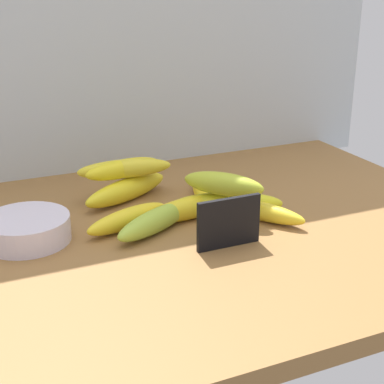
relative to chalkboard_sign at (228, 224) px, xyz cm
name	(u,v)px	position (x,y,z in cm)	size (l,w,h in cm)	color
counter_top	(185,238)	(-3.96, 8.61, -5.36)	(110.00, 76.00, 3.00)	olive
back_wall	(111,21)	(-3.96, 47.61, 28.14)	(130.00, 2.00, 70.00)	silver
chalkboard_sign	(228,224)	(0.00, 0.00, 0.00)	(11.00, 1.80, 8.40)	black
fruit_bowl	(27,229)	(-29.52, 15.30, -1.73)	(14.35, 14.35, 4.25)	silver
banana_0	(128,218)	(-12.66, 13.44, -2.06)	(16.92, 3.60, 3.60)	yellow
banana_1	(228,204)	(5.75, 11.41, -1.66)	(20.26, 4.40, 4.40)	yellow
banana_2	(192,207)	(-0.73, 12.92, -1.80)	(18.57, 4.11, 4.11)	yellow
banana_3	(261,211)	(10.29, 7.24, -2.16)	(17.34, 3.39, 3.39)	yellow
banana_4	(126,190)	(-8.75, 26.12, -1.68)	(20.42, 4.35, 4.35)	yellow
banana_5	(156,221)	(-8.69, 10.13, -1.83)	(18.36, 4.05, 4.05)	#A2C039
banana_6	(202,190)	(5.06, 20.75, -2.08)	(16.84, 3.56, 3.56)	yellow
banana_7	(123,169)	(-8.91, 27.09, 2.35)	(15.83, 3.70, 3.70)	yellow
banana_8	(125,169)	(-8.68, 26.94, 2.36)	(18.29, 3.73, 3.73)	yellow
banana_9	(223,184)	(4.48, 10.79, 2.64)	(15.02, 4.20, 4.20)	#AFBE2D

